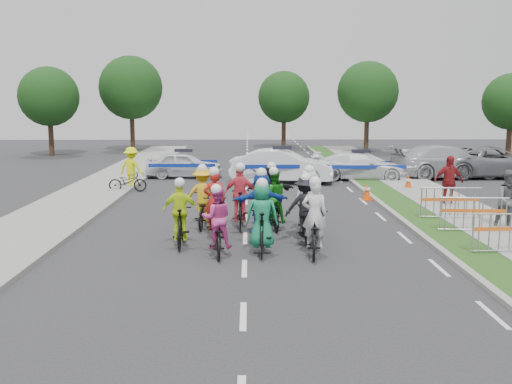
{
  "coord_description": "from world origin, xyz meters",
  "views": [
    {
      "loc": [
        0.1,
        -12.95,
        3.91
      ],
      "look_at": [
        0.33,
        4.52,
        1.1
      ],
      "focal_mm": 40.0,
      "sensor_mm": 36.0,
      "label": 1
    }
  ],
  "objects_px": {
    "tree_1": "(368,92)",
    "tree_4": "(284,97)",
    "tree_0": "(49,97)",
    "rider_5": "(261,209)",
    "tree_3": "(131,88)",
    "civilian_suv": "(494,162)",
    "parked_bike": "(128,182)",
    "police_car_2": "(360,166)",
    "barrier_0": "(510,235)",
    "rider_0": "(314,229)",
    "rider_2": "(217,228)",
    "civilian_sedan": "(446,162)",
    "rider_6": "(215,213)",
    "rider_10": "(203,203)",
    "rider_7": "(308,207)",
    "rider_4": "(305,215)",
    "barrier_2": "(450,204)",
    "cone_0": "(367,192)",
    "rider_1": "(262,224)",
    "spectator_2": "(449,181)",
    "tree_2": "(511,102)",
    "police_car_1": "(282,166)",
    "marshal_hiviz": "(132,168)",
    "cone_1": "(408,183)",
    "rider_3": "(181,220)",
    "spectator_1": "(509,201)",
    "rider_9": "(240,203)",
    "rider_11": "(271,197)",
    "rider_8": "(273,206)"
  },
  "relations": [
    {
      "from": "rider_9",
      "to": "civilian_suv",
      "type": "relative_size",
      "value": 0.36
    },
    {
      "from": "rider_6",
      "to": "spectator_2",
      "type": "height_order",
      "value": "rider_6"
    },
    {
      "from": "rider_2",
      "to": "rider_3",
      "type": "distance_m",
      "value": 1.33
    },
    {
      "from": "rider_6",
      "to": "rider_10",
      "type": "relative_size",
      "value": 1.03
    },
    {
      "from": "rider_4",
      "to": "parked_bike",
      "type": "bearing_deg",
      "value": -52.32
    },
    {
      "from": "spectator_1",
      "to": "tree_3",
      "type": "height_order",
      "value": "tree_3"
    },
    {
      "from": "rider_2",
      "to": "rider_4",
      "type": "xyz_separation_m",
      "value": [
        2.37,
        1.36,
        0.07
      ]
    },
    {
      "from": "rider_6",
      "to": "rider_7",
      "type": "relative_size",
      "value": 1.0
    },
    {
      "from": "rider_5",
      "to": "police_car_1",
      "type": "xyz_separation_m",
      "value": [
        1.24,
        11.17,
        -0.04
      ]
    },
    {
      "from": "rider_3",
      "to": "rider_2",
      "type": "bearing_deg",
      "value": 138.46
    },
    {
      "from": "rider_1",
      "to": "tree_1",
      "type": "bearing_deg",
      "value": -105.19
    },
    {
      "from": "rider_11",
      "to": "rider_9",
      "type": "bearing_deg",
      "value": 24.78
    },
    {
      "from": "rider_10",
      "to": "tree_0",
      "type": "bearing_deg",
      "value": -58.53
    },
    {
      "from": "rider_2",
      "to": "cone_0",
      "type": "height_order",
      "value": "rider_2"
    },
    {
      "from": "police_car_1",
      "to": "barrier_0",
      "type": "height_order",
      "value": "police_car_1"
    },
    {
      "from": "rider_2",
      "to": "civilian_sedan",
      "type": "bearing_deg",
      "value": -132.5
    },
    {
      "from": "civilian_suv",
      "to": "tree_2",
      "type": "xyz_separation_m",
      "value": [
        5.28,
        10.02,
        3.04
      ]
    },
    {
      "from": "police_car_1",
      "to": "civilian_sedan",
      "type": "xyz_separation_m",
      "value": [
        8.49,
        1.62,
        0.03
      ]
    },
    {
      "from": "rider_7",
      "to": "tree_0",
      "type": "xyz_separation_m",
      "value": [
        -15.88,
        24.3,
        3.4
      ]
    },
    {
      "from": "tree_0",
      "to": "parked_bike",
      "type": "bearing_deg",
      "value": -61.67
    },
    {
      "from": "parked_bike",
      "to": "tree_1",
      "type": "relative_size",
      "value": 0.24
    },
    {
      "from": "tree_4",
      "to": "spectator_2",
      "type": "bearing_deg",
      "value": -80.22
    },
    {
      "from": "civilian_suv",
      "to": "spectator_2",
      "type": "xyz_separation_m",
      "value": [
        -5.2,
        -8.16,
        0.16
      ]
    },
    {
      "from": "rider_2",
      "to": "spectator_2",
      "type": "xyz_separation_m",
      "value": [
        8.22,
        6.57,
        0.27
      ]
    },
    {
      "from": "rider_1",
      "to": "spectator_2",
      "type": "bearing_deg",
      "value": -136.12
    },
    {
      "from": "rider_7",
      "to": "tree_3",
      "type": "height_order",
      "value": "tree_3"
    },
    {
      "from": "rider_9",
      "to": "barrier_0",
      "type": "bearing_deg",
      "value": 152.66
    },
    {
      "from": "parked_bike",
      "to": "civilian_suv",
      "type": "bearing_deg",
      "value": -76.86
    },
    {
      "from": "tree_3",
      "to": "tree_4",
      "type": "relative_size",
      "value": 1.17
    },
    {
      "from": "rider_11",
      "to": "spectator_1",
      "type": "distance_m",
      "value": 7.25
    },
    {
      "from": "rider_7",
      "to": "tree_2",
      "type": "height_order",
      "value": "tree_2"
    },
    {
      "from": "civilian_suv",
      "to": "marshal_hiviz",
      "type": "xyz_separation_m",
      "value": [
        -17.88,
        -3.38,
        0.13
      ]
    },
    {
      "from": "rider_1",
      "to": "rider_10",
      "type": "xyz_separation_m",
      "value": [
        -1.77,
        3.17,
        -0.0
      ]
    },
    {
      "from": "tree_1",
      "to": "tree_4",
      "type": "distance_m",
      "value": 7.22
    },
    {
      "from": "tree_3",
      "to": "cone_1",
      "type": "bearing_deg",
      "value": -51.4
    },
    {
      "from": "rider_3",
      "to": "spectator_1",
      "type": "xyz_separation_m",
      "value": [
        9.67,
        1.7,
        0.2
      ]
    },
    {
      "from": "rider_11",
      "to": "marshal_hiviz",
      "type": "relative_size",
      "value": 1.07
    },
    {
      "from": "police_car_2",
      "to": "barrier_0",
      "type": "bearing_deg",
      "value": -166.34
    },
    {
      "from": "civilian_sedan",
      "to": "barrier_0",
      "type": "height_order",
      "value": "civilian_sedan"
    },
    {
      "from": "tree_1",
      "to": "rider_0",
      "type": "bearing_deg",
      "value": -104.1
    },
    {
      "from": "barrier_2",
      "to": "police_car_2",
      "type": "bearing_deg",
      "value": 95.85
    },
    {
      "from": "rider_9",
      "to": "civilian_sedan",
      "type": "xyz_separation_m",
      "value": [
        10.34,
        11.32,
        0.06
      ]
    },
    {
      "from": "rider_5",
      "to": "tree_2",
      "type": "xyz_separation_m",
      "value": [
        17.54,
        22.99,
        2.98
      ]
    },
    {
      "from": "tree_3",
      "to": "spectator_2",
      "type": "bearing_deg",
      "value": -55.68
    },
    {
      "from": "rider_7",
      "to": "tree_3",
      "type": "xyz_separation_m",
      "value": [
        -10.88,
        28.3,
        4.1
      ]
    },
    {
      "from": "rider_7",
      "to": "rider_8",
      "type": "height_order",
      "value": "rider_7"
    },
    {
      "from": "tree_0",
      "to": "rider_5",
      "type": "bearing_deg",
      "value": -59.94
    },
    {
      "from": "barrier_2",
      "to": "cone_0",
      "type": "xyz_separation_m",
      "value": [
        -1.9,
        4.02,
        -0.22
      ]
    },
    {
      "from": "rider_7",
      "to": "civilian_sedan",
      "type": "height_order",
      "value": "rider_7"
    },
    {
      "from": "civilian_suv",
      "to": "parked_bike",
      "type": "distance_m",
      "value": 18.4
    }
  ]
}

